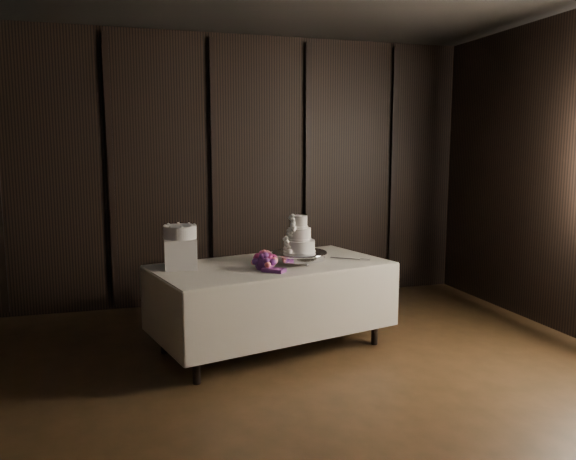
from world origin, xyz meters
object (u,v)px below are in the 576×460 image
Objects in this scene: bouquet at (264,262)px; display_table at (272,302)px; small_cake at (180,232)px; cake_stand at (299,257)px; wedding_cake at (297,238)px; box_pedestal at (181,253)px.

display_table is at bearing 60.59° from bouquet.
cake_stand is at bearing -2.83° from small_cake.
bouquet reaches higher than display_table.
display_table is 0.61m from wedding_cake.
small_cake is (-0.66, 0.24, 0.24)m from bouquet.
cake_stand is at bearing -2.83° from box_pedestal.
display_table is 1.01m from small_cake.
wedding_cake is at bearing -150.26° from cake_stand.
small_cake reaches higher than bouquet.
wedding_cake is 1.00m from box_pedestal.
bouquet is at bearing -133.59° from display_table.
small_cake is at bearing 159.56° from bouquet.
small_cake is (-1.00, 0.06, 0.09)m from wedding_cake.
box_pedestal is (-1.02, 0.05, 0.08)m from cake_stand.
wedding_cake is at bearing -3.67° from small_cake.
bouquet is (-0.37, -0.19, 0.02)m from cake_stand.
wedding_cake is 1.00m from small_cake.
bouquet is (-0.34, -0.18, -0.15)m from wedding_cake.
display_table is at bearing 154.61° from wedding_cake.
wedding_cake reaches higher than small_cake.
display_table is 0.46m from cake_stand.
box_pedestal reaches higher than bouquet.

